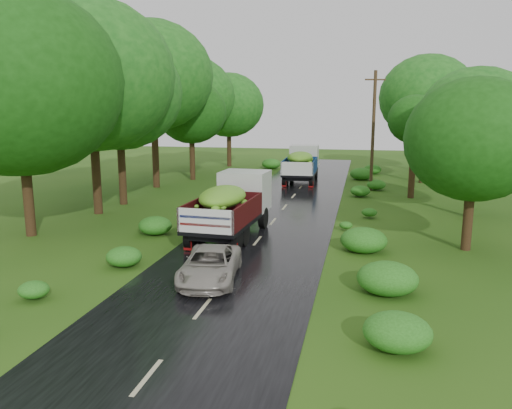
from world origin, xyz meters
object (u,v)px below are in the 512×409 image
(truck_far, at_px, (302,162))
(utility_pole, at_px, (373,130))
(truck_near, at_px, (233,202))
(car, at_px, (210,265))

(truck_far, xyz_separation_m, utility_pole, (5.50, -3.17, 2.80))
(truck_near, height_order, car, truck_near)
(car, height_order, utility_pole, utility_pole)
(truck_near, xyz_separation_m, utility_pole, (6.56, 14.87, 2.82))
(truck_far, bearing_deg, utility_pole, -31.25)
(car, bearing_deg, utility_pole, 67.04)
(truck_near, xyz_separation_m, truck_far, (1.06, 18.04, 0.01))
(truck_near, bearing_deg, utility_pole, 69.18)
(truck_near, bearing_deg, car, -79.51)
(truck_far, distance_m, car, 24.40)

